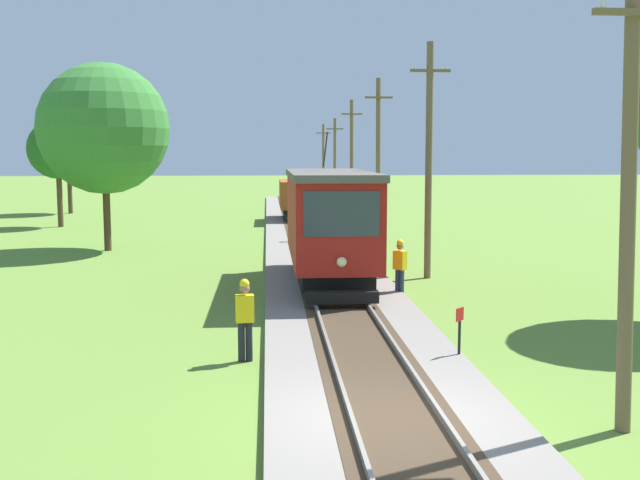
{
  "coord_description": "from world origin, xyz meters",
  "views": [
    {
      "loc": [
        -2.02,
        -11.3,
        4.44
      ],
      "look_at": [
        -0.27,
        12.92,
        1.52
      ],
      "focal_mm": 41.13,
      "sensor_mm": 36.0,
      "label": 1
    }
  ],
  "objects_px": {
    "utility_pole_mid": "(378,157)",
    "utility_pole_foreground": "(629,192)",
    "trackside_signal_marker": "(459,332)",
    "gravel_pile": "(363,204)",
    "track_worker": "(245,316)",
    "utility_pole_near_tram": "(429,159)",
    "tree_left_near": "(104,129)",
    "freight_car": "(299,197)",
    "tree_right_near": "(68,142)",
    "utility_pole_distant": "(335,161)",
    "tree_right_far": "(58,149)",
    "utility_pole_horizon": "(323,160)",
    "red_tram": "(329,221)",
    "second_worker": "(400,265)",
    "utility_pole_far": "(352,158)"
  },
  "relations": [
    {
      "from": "tree_right_near",
      "to": "utility_pole_distant",
      "type": "bearing_deg",
      "value": 18.11
    },
    {
      "from": "utility_pole_far",
      "to": "tree_left_near",
      "type": "distance_m",
      "value": 20.01
    },
    {
      "from": "utility_pole_distant",
      "to": "utility_pole_foreground",
      "type": "bearing_deg",
      "value": -90.0
    },
    {
      "from": "utility_pole_foreground",
      "to": "utility_pole_horizon",
      "type": "relative_size",
      "value": 1.03
    },
    {
      "from": "utility_pole_mid",
      "to": "utility_pole_distant",
      "type": "relative_size",
      "value": 1.13
    },
    {
      "from": "utility_pole_near_tram",
      "to": "utility_pole_mid",
      "type": "xyz_separation_m",
      "value": [
        0.0,
        11.72,
        -0.03
      ]
    },
    {
      "from": "freight_car",
      "to": "tree_right_near",
      "type": "distance_m",
      "value": 18.36
    },
    {
      "from": "red_tram",
      "to": "second_worker",
      "type": "bearing_deg",
      "value": -41.52
    },
    {
      "from": "utility_pole_far",
      "to": "red_tram",
      "type": "bearing_deg",
      "value": -98.23
    },
    {
      "from": "utility_pole_mid",
      "to": "red_tram",
      "type": "bearing_deg",
      "value": -105.2
    },
    {
      "from": "red_tram",
      "to": "second_worker",
      "type": "xyz_separation_m",
      "value": [
        2.02,
        -1.79,
        -1.21
      ]
    },
    {
      "from": "utility_pole_distant",
      "to": "track_worker",
      "type": "distance_m",
      "value": 46.21
    },
    {
      "from": "freight_car",
      "to": "tree_left_near",
      "type": "height_order",
      "value": "tree_left_near"
    },
    {
      "from": "utility_pole_foreground",
      "to": "second_worker",
      "type": "relative_size",
      "value": 4.17
    },
    {
      "from": "utility_pole_near_tram",
      "to": "tree_left_near",
      "type": "height_order",
      "value": "tree_left_near"
    },
    {
      "from": "utility_pole_near_tram",
      "to": "utility_pole_distant",
      "type": "bearing_deg",
      "value": 90.0
    },
    {
      "from": "trackside_signal_marker",
      "to": "second_worker",
      "type": "bearing_deg",
      "value": 89.89
    },
    {
      "from": "gravel_pile",
      "to": "tree_left_near",
      "type": "height_order",
      "value": "tree_left_near"
    },
    {
      "from": "gravel_pile",
      "to": "track_worker",
      "type": "height_order",
      "value": "track_worker"
    },
    {
      "from": "utility_pole_near_tram",
      "to": "second_worker",
      "type": "bearing_deg",
      "value": -115.16
    },
    {
      "from": "utility_pole_mid",
      "to": "tree_right_near",
      "type": "distance_m",
      "value": 26.49
    },
    {
      "from": "utility_pole_near_tram",
      "to": "tree_right_far",
      "type": "relative_size",
      "value": 1.29
    },
    {
      "from": "utility_pole_horizon",
      "to": "track_worker",
      "type": "bearing_deg",
      "value": -96.02
    },
    {
      "from": "utility_pole_near_tram",
      "to": "utility_pole_horizon",
      "type": "distance_m",
      "value": 48.12
    },
    {
      "from": "utility_pole_foreground",
      "to": "utility_pole_horizon",
      "type": "distance_m",
      "value": 62.41
    },
    {
      "from": "utility_pole_foreground",
      "to": "tree_right_near",
      "type": "height_order",
      "value": "utility_pole_foreground"
    },
    {
      "from": "utility_pole_mid",
      "to": "gravel_pile",
      "type": "relative_size",
      "value": 3.17
    },
    {
      "from": "utility_pole_foreground",
      "to": "tree_right_far",
      "type": "height_order",
      "value": "utility_pole_foreground"
    },
    {
      "from": "utility_pole_mid",
      "to": "utility_pole_distant",
      "type": "distance_m",
      "value": 23.91
    },
    {
      "from": "utility_pole_mid",
      "to": "utility_pole_foreground",
      "type": "bearing_deg",
      "value": -90.0
    },
    {
      "from": "utility_pole_mid",
      "to": "trackside_signal_marker",
      "type": "bearing_deg",
      "value": -94.15
    },
    {
      "from": "red_tram",
      "to": "trackside_signal_marker",
      "type": "xyz_separation_m",
      "value": [
        2.01,
        -8.88,
        -1.53
      ]
    },
    {
      "from": "trackside_signal_marker",
      "to": "gravel_pile",
      "type": "bearing_deg",
      "value": 85.62
    },
    {
      "from": "freight_car",
      "to": "tree_left_near",
      "type": "bearing_deg",
      "value": -124.7
    },
    {
      "from": "freight_car",
      "to": "utility_pole_mid",
      "type": "relative_size",
      "value": 0.64
    },
    {
      "from": "tree_right_near",
      "to": "utility_pole_horizon",
      "type": "bearing_deg",
      "value": 43.61
    },
    {
      "from": "utility_pole_foreground",
      "to": "second_worker",
      "type": "distance_m",
      "value": 11.37
    },
    {
      "from": "freight_car",
      "to": "track_worker",
      "type": "xyz_separation_m",
      "value": [
        -2.51,
        -31.64,
        -0.57
      ]
    },
    {
      "from": "utility_pole_foreground",
      "to": "tree_right_near",
      "type": "bearing_deg",
      "value": 114.72
    },
    {
      "from": "gravel_pile",
      "to": "tree_left_near",
      "type": "relative_size",
      "value": 0.31
    },
    {
      "from": "utility_pole_foreground",
      "to": "track_worker",
      "type": "relative_size",
      "value": 4.17
    },
    {
      "from": "freight_car",
      "to": "utility_pole_far",
      "type": "height_order",
      "value": "utility_pole_far"
    },
    {
      "from": "utility_pole_distant",
      "to": "tree_right_far",
      "type": "xyz_separation_m",
      "value": [
        -17.98,
        -16.43,
        0.89
      ]
    },
    {
      "from": "trackside_signal_marker",
      "to": "utility_pole_near_tram",
      "type": "bearing_deg",
      "value": 81.26
    },
    {
      "from": "freight_car",
      "to": "tree_right_near",
      "type": "height_order",
      "value": "tree_right_near"
    },
    {
      "from": "freight_car",
      "to": "trackside_signal_marker",
      "type": "bearing_deg",
      "value": -86.4
    },
    {
      "from": "track_worker",
      "to": "red_tram",
      "type": "bearing_deg",
      "value": 157.69
    },
    {
      "from": "track_worker",
      "to": "utility_pole_foreground",
      "type": "bearing_deg",
      "value": 49.85
    },
    {
      "from": "utility_pole_distant",
      "to": "red_tram",
      "type": "bearing_deg",
      "value": -95.56
    },
    {
      "from": "utility_pole_far",
      "to": "utility_pole_mid",
      "type": "bearing_deg",
      "value": -90.0
    }
  ]
}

